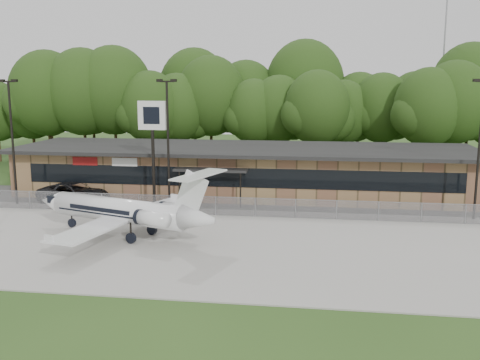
% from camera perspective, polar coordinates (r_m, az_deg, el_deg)
% --- Properties ---
extents(ground, '(160.00, 160.00, 0.00)m').
position_cam_1_polar(ground, '(26.41, -6.59, -11.84)').
color(ground, '#264418').
rests_on(ground, ground).
extents(apron, '(64.00, 18.00, 0.08)m').
position_cam_1_polar(apron, '(33.75, -3.15, -6.75)').
color(apron, '#9E9B93').
rests_on(apron, ground).
extents(parking_lot, '(50.00, 9.00, 0.06)m').
position_cam_1_polar(parking_lot, '(44.71, -0.28, -2.49)').
color(parking_lot, '#383835').
rests_on(parking_lot, ground).
extents(terminal, '(41.00, 11.65, 4.30)m').
position_cam_1_polar(terminal, '(48.62, 0.47, 1.13)').
color(terminal, olive).
rests_on(terminal, ground).
extents(fence, '(46.00, 0.04, 1.52)m').
position_cam_1_polar(fence, '(40.21, -1.22, -2.86)').
color(fence, gray).
rests_on(fence, ground).
extents(treeline, '(72.00, 12.00, 15.00)m').
position_cam_1_polar(treeline, '(65.99, 2.59, 8.18)').
color(treeline, '#1C3812').
rests_on(treeline, ground).
extents(radio_mast, '(0.20, 0.20, 25.00)m').
position_cam_1_polar(radio_mast, '(73.37, 20.85, 11.65)').
color(radio_mast, gray).
rests_on(radio_mast, ground).
extents(light_pole_left, '(1.55, 0.30, 10.23)m').
position_cam_1_polar(light_pole_left, '(47.11, -23.15, 4.67)').
color(light_pole_left, black).
rests_on(light_pole_left, ground).
extents(light_pole_mid, '(1.55, 0.30, 10.23)m').
position_cam_1_polar(light_pole_mid, '(41.90, -7.70, 4.80)').
color(light_pole_mid, black).
rests_on(light_pole_mid, ground).
extents(light_pole_right, '(1.55, 0.30, 10.23)m').
position_cam_1_polar(light_pole_right, '(41.97, 24.22, 4.00)').
color(light_pole_right, black).
rests_on(light_pole_right, ground).
extents(business_jet, '(14.00, 12.53, 4.77)m').
position_cam_1_polar(business_jet, '(35.37, -12.15, -3.37)').
color(business_jet, white).
rests_on(business_jet, ground).
extents(suv, '(6.74, 4.28, 1.73)m').
position_cam_1_polar(suv, '(46.75, -17.27, -1.35)').
color(suv, '#2E2F31').
rests_on(suv, ground).
extents(pole_sign, '(2.25, 0.37, 8.57)m').
position_cam_1_polar(pole_sign, '(42.51, -9.34, 5.61)').
color(pole_sign, black).
rests_on(pole_sign, ground).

